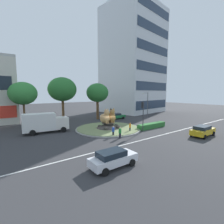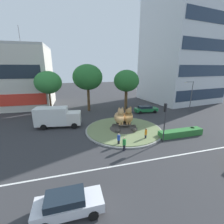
{
  "view_description": "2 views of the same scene",
  "coord_description": "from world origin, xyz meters",
  "px_view_note": "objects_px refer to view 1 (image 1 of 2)",
  "views": [
    {
      "loc": [
        -16.17,
        -22.8,
        6.51
      ],
      "look_at": [
        2.19,
        1.79,
        2.77
      ],
      "focal_mm": 25.48,
      "sensor_mm": 36.0,
      "label": 1
    },
    {
      "loc": [
        -7.51,
        -20.43,
        9.2
      ],
      "look_at": [
        -1.19,
        2.31,
        2.33
      ],
      "focal_mm": 24.52,
      "sensor_mm": 36.0,
      "label": 2
    }
  ],
  "objects_px": {
    "cat_statue_calico": "(105,118)",
    "delivery_box_truck": "(44,122)",
    "second_tree_near_tower": "(23,93)",
    "sedan_on_far_lane": "(116,116)",
    "third_tree_left": "(62,89)",
    "litter_bin": "(158,124)",
    "pedestrian_blue_shirt": "(113,131)",
    "office_tower": "(133,62)",
    "pedestrian_green_shirt": "(120,132)",
    "traffic_light_mast": "(143,111)",
    "parked_car_right": "(203,131)",
    "streetlight_arm": "(147,103)",
    "pedestrian_orange_shirt": "(130,127)",
    "cat_statue_tabby": "(111,117)",
    "hatchback_near_shophouse": "(113,158)",
    "broadleaf_tree_behind_island": "(97,93)"
  },
  "relations": [
    {
      "from": "pedestrian_blue_shirt",
      "to": "delivery_box_truck",
      "type": "xyz_separation_m",
      "value": [
        -7.56,
        8.55,
        0.86
      ]
    },
    {
      "from": "traffic_light_mast",
      "to": "third_tree_left",
      "type": "height_order",
      "value": "third_tree_left"
    },
    {
      "from": "hatchback_near_shophouse",
      "to": "third_tree_left",
      "type": "bearing_deg",
      "value": 80.16
    },
    {
      "from": "second_tree_near_tower",
      "to": "pedestrian_orange_shirt",
      "type": "relative_size",
      "value": 5.27
    },
    {
      "from": "sedan_on_far_lane",
      "to": "hatchback_near_shophouse",
      "type": "xyz_separation_m",
      "value": [
        -15.91,
        -19.92,
        0.03
      ]
    },
    {
      "from": "broadleaf_tree_behind_island",
      "to": "pedestrian_green_shirt",
      "type": "distance_m",
      "value": 18.17
    },
    {
      "from": "streetlight_arm",
      "to": "parked_car_right",
      "type": "distance_m",
      "value": 19.72
    },
    {
      "from": "second_tree_near_tower",
      "to": "sedan_on_far_lane",
      "type": "distance_m",
      "value": 20.58
    },
    {
      "from": "traffic_light_mast",
      "to": "office_tower",
      "type": "distance_m",
      "value": 32.35
    },
    {
      "from": "hatchback_near_shophouse",
      "to": "cat_statue_tabby",
      "type": "bearing_deg",
      "value": 54.39
    },
    {
      "from": "traffic_light_mast",
      "to": "pedestrian_green_shirt",
      "type": "distance_m",
      "value": 6.21
    },
    {
      "from": "third_tree_left",
      "to": "litter_bin",
      "type": "xyz_separation_m",
      "value": [
        12.76,
        -16.33,
        -6.78
      ]
    },
    {
      "from": "pedestrian_orange_shirt",
      "to": "delivery_box_truck",
      "type": "bearing_deg",
      "value": 123.67
    },
    {
      "from": "cat_statue_calico",
      "to": "streetlight_arm",
      "type": "relative_size",
      "value": 0.41
    },
    {
      "from": "traffic_light_mast",
      "to": "office_tower",
      "type": "bearing_deg",
      "value": -30.65
    },
    {
      "from": "third_tree_left",
      "to": "delivery_box_truck",
      "type": "distance_m",
      "value": 11.75
    },
    {
      "from": "office_tower",
      "to": "streetlight_arm",
      "type": "xyz_separation_m",
      "value": [
        -6.1,
        -11.83,
        -13.13
      ]
    },
    {
      "from": "second_tree_near_tower",
      "to": "litter_bin",
      "type": "height_order",
      "value": "second_tree_near_tower"
    },
    {
      "from": "streetlight_arm",
      "to": "pedestrian_blue_shirt",
      "type": "bearing_deg",
      "value": 27.47
    },
    {
      "from": "office_tower",
      "to": "second_tree_near_tower",
      "type": "distance_m",
      "value": 36.22
    },
    {
      "from": "office_tower",
      "to": "streetlight_arm",
      "type": "height_order",
      "value": "office_tower"
    },
    {
      "from": "cat_statue_calico",
      "to": "third_tree_left",
      "type": "relative_size",
      "value": 0.27
    },
    {
      "from": "third_tree_left",
      "to": "pedestrian_blue_shirt",
      "type": "bearing_deg",
      "value": -85.11
    },
    {
      "from": "broadleaf_tree_behind_island",
      "to": "second_tree_near_tower",
      "type": "xyz_separation_m",
      "value": [
        -15.72,
        1.96,
        -0.1
      ]
    },
    {
      "from": "cat_statue_tabby",
      "to": "pedestrian_orange_shirt",
      "type": "distance_m",
      "value": 4.15
    },
    {
      "from": "office_tower",
      "to": "third_tree_left",
      "type": "xyz_separation_m",
      "value": [
        -26.46,
        -4.91,
        -9.73
      ]
    },
    {
      "from": "office_tower",
      "to": "litter_bin",
      "type": "distance_m",
      "value": 30.19
    },
    {
      "from": "cat_statue_calico",
      "to": "third_tree_left",
      "type": "xyz_separation_m",
      "value": [
        -3.0,
        12.49,
        5.07
      ]
    },
    {
      "from": "pedestrian_blue_shirt",
      "to": "second_tree_near_tower",
      "type": "bearing_deg",
      "value": 108.97
    },
    {
      "from": "cat_statue_tabby",
      "to": "office_tower",
      "type": "bearing_deg",
      "value": 144.72
    },
    {
      "from": "delivery_box_truck",
      "to": "sedan_on_far_lane",
      "type": "bearing_deg",
      "value": 19.51
    },
    {
      "from": "streetlight_arm",
      "to": "pedestrian_blue_shirt",
      "type": "height_order",
      "value": "streetlight_arm"
    },
    {
      "from": "traffic_light_mast",
      "to": "broadleaf_tree_behind_island",
      "type": "xyz_separation_m",
      "value": [
        0.65,
        15.33,
        2.95
      ]
    },
    {
      "from": "hatchback_near_shophouse",
      "to": "parked_car_right",
      "type": "height_order",
      "value": "parked_car_right"
    },
    {
      "from": "pedestrian_blue_shirt",
      "to": "pedestrian_green_shirt",
      "type": "bearing_deg",
      "value": -88.48
    },
    {
      "from": "cat_statue_calico",
      "to": "streetlight_arm",
      "type": "height_order",
      "value": "streetlight_arm"
    },
    {
      "from": "broadleaf_tree_behind_island",
      "to": "streetlight_arm",
      "type": "xyz_separation_m",
      "value": [
        12.46,
        -4.88,
        -2.63
      ]
    },
    {
      "from": "pedestrian_green_shirt",
      "to": "sedan_on_far_lane",
      "type": "xyz_separation_m",
      "value": [
        9.73,
        13.43,
        -0.07
      ]
    },
    {
      "from": "hatchback_near_shophouse",
      "to": "broadleaf_tree_behind_island",
      "type": "bearing_deg",
      "value": 61.76
    },
    {
      "from": "traffic_light_mast",
      "to": "second_tree_near_tower",
      "type": "height_order",
      "value": "second_tree_near_tower"
    },
    {
      "from": "office_tower",
      "to": "broadleaf_tree_behind_island",
      "type": "relative_size",
      "value": 3.86
    },
    {
      "from": "cat_statue_calico",
      "to": "third_tree_left",
      "type": "height_order",
      "value": "third_tree_left"
    },
    {
      "from": "delivery_box_truck",
      "to": "office_tower",
      "type": "bearing_deg",
      "value": 30.02
    },
    {
      "from": "office_tower",
      "to": "pedestrian_green_shirt",
      "type": "relative_size",
      "value": 20.83
    },
    {
      "from": "third_tree_left",
      "to": "delivery_box_truck",
      "type": "xyz_separation_m",
      "value": [
        -6.11,
        -8.37,
        -5.53
      ]
    },
    {
      "from": "cat_statue_calico",
      "to": "delivery_box_truck",
      "type": "height_order",
      "value": "cat_statue_calico"
    },
    {
      "from": "second_tree_near_tower",
      "to": "parked_car_right",
      "type": "xyz_separation_m",
      "value": [
        20.25,
        -24.65,
        -5.52
      ]
    },
    {
      "from": "second_tree_near_tower",
      "to": "sedan_on_far_lane",
      "type": "relative_size",
      "value": 1.76
    },
    {
      "from": "broadleaf_tree_behind_island",
      "to": "third_tree_left",
      "type": "distance_m",
      "value": 8.2
    },
    {
      "from": "cat_statue_tabby",
      "to": "traffic_light_mast",
      "type": "relative_size",
      "value": 0.55
    }
  ]
}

